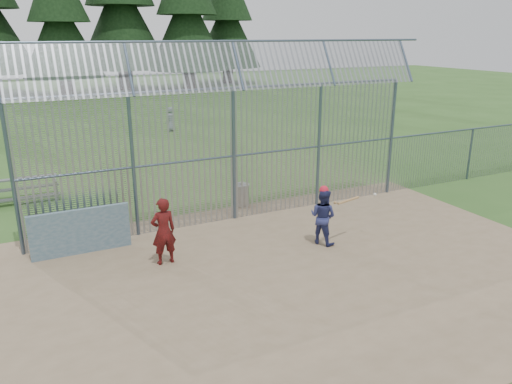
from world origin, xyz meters
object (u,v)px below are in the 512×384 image
dugout_wall (81,231)px  onlooker (163,231)px  batter (323,217)px  bleacher (11,191)px  trash_can (241,195)px

dugout_wall → onlooker: bearing=-41.0°
dugout_wall → batter: bearing=-20.2°
onlooker → bleacher: size_ratio=0.57×
batter → bleacher: bearing=16.3°
dugout_wall → trash_can: size_ratio=3.05×
batter → trash_can: bearing=-18.5°
trash_can → bleacher: bearing=151.3°
batter → trash_can: (-0.68, 3.82, -0.41)m
onlooker → trash_can: 4.76m
dugout_wall → bleacher: (-1.55, 5.37, -0.21)m
onlooker → bleacher: onlooker is taller
batter → trash_can: size_ratio=1.87×
trash_can → onlooker: bearing=-138.2°
batter → bleacher: 10.68m
trash_can → bleacher: (-6.85, 3.74, 0.03)m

